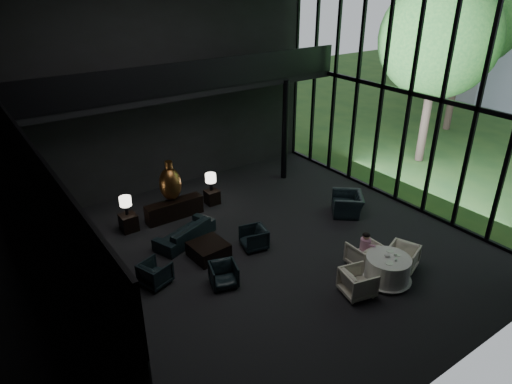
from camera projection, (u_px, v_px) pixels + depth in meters
floor at (240, 260)px, 13.44m from camera, size 14.00×12.00×0.02m
wall_back at (145, 87)px, 16.11m from camera, size 14.00×0.04×8.00m
wall_front at (442, 227)px, 7.28m from camera, size 14.00×0.04×8.00m
curtain_wall at (411, 93)px, 15.29m from camera, size 0.20×12.00×8.00m
mezzanine_back at (183, 88)px, 15.89m from camera, size 12.00×2.00×0.25m
railing_left at (21, 148)px, 8.84m from camera, size 0.06×12.00×1.00m
railing_back at (196, 76)px, 14.89m from camera, size 12.00×0.06×1.00m
column_nw at (4, 174)px, 14.17m from camera, size 0.24×0.24×4.00m
column_ne at (285, 131)px, 17.99m from camera, size 0.24×0.24×4.00m
tree_near at (439, 39)px, 18.32m from camera, size 4.80×4.80×7.65m
tree_far at (469, 10)px, 22.05m from camera, size 5.60×5.60×8.80m
console at (174, 209)px, 15.64m from camera, size 2.01×0.46×0.64m
bronze_urn at (170, 184)px, 15.35m from camera, size 0.75×0.75×1.40m
side_table_left at (129, 223)px, 14.90m from camera, size 0.51×0.51×0.57m
table_lamp_left at (125, 202)px, 14.61m from camera, size 0.38×0.38×0.63m
side_table_right at (212, 197)px, 16.64m from camera, size 0.47×0.47×0.51m
table_lamp_right at (211, 179)px, 16.35m from camera, size 0.39×0.39×0.65m
sofa at (185, 229)px, 14.26m from camera, size 2.19×1.32×0.82m
lounge_armchair_west at (155, 273)px, 12.30m from camera, size 0.85×0.87×0.71m
lounge_armchair_east at (254, 237)px, 13.91m from camera, size 0.81×0.84×0.73m
lounge_armchair_south at (224, 275)px, 12.25m from camera, size 0.81×0.78×0.67m
window_armchair at (348, 200)px, 15.82m from camera, size 1.39×1.45×1.07m
coffee_table at (209, 250)px, 13.54m from camera, size 1.07×1.07×0.45m
dining_table at (387, 271)px, 12.42m from camera, size 1.36×1.36×0.75m
dining_chair_north at (364, 252)px, 13.06m from camera, size 0.85×0.80×0.86m
dining_chair_east at (403, 256)px, 12.92m from camera, size 0.98×1.01×0.82m
dining_chair_west at (358, 281)px, 11.87m from camera, size 0.95×0.99×0.86m
child at (366, 242)px, 12.92m from camera, size 0.30×0.30×0.63m
plate_a at (389, 263)px, 12.02m from camera, size 0.23×0.23×0.01m
plate_b at (390, 251)px, 12.53m from camera, size 0.20×0.20×0.01m
saucer at (398, 255)px, 12.35m from camera, size 0.18×0.18×0.01m
coffee_cup at (395, 254)px, 12.32m from camera, size 0.10×0.10×0.07m
cereal_bowl at (387, 255)px, 12.28m from camera, size 0.15×0.15×0.08m
cream_pot at (396, 260)px, 12.09m from camera, size 0.07×0.07×0.07m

